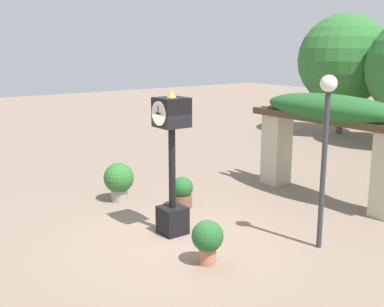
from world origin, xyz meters
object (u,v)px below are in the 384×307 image
(potted_plant_near_left, at_px, (119,180))
(lamp_post, at_px, (326,128))
(potted_plant_far_left, at_px, (183,192))
(pedestal_clock, at_px, (172,159))
(potted_plant_near_right, at_px, (208,239))

(potted_plant_near_left, bearing_deg, lamp_post, 19.81)
(potted_plant_near_left, bearing_deg, potted_plant_far_left, 36.58)
(pedestal_clock, distance_m, potted_plant_near_right, 1.93)
(pedestal_clock, bearing_deg, potted_plant_near_right, -11.04)
(potted_plant_near_right, distance_m, lamp_post, 2.95)
(pedestal_clock, xyz_separation_m, potted_plant_near_right, (1.55, -0.30, -1.12))
(potted_plant_near_left, xyz_separation_m, potted_plant_near_right, (4.13, -0.44, -0.07))
(pedestal_clock, bearing_deg, potted_plant_near_left, 177.04)
(potted_plant_far_left, height_order, lamp_post, lamp_post)
(pedestal_clock, relative_size, lamp_post, 0.90)
(potted_plant_near_right, bearing_deg, potted_plant_near_left, 173.97)
(potted_plant_near_right, height_order, lamp_post, lamp_post)
(potted_plant_near_right, bearing_deg, lamp_post, 71.82)
(pedestal_clock, relative_size, potted_plant_near_right, 3.66)
(lamp_post, bearing_deg, potted_plant_near_left, -160.19)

